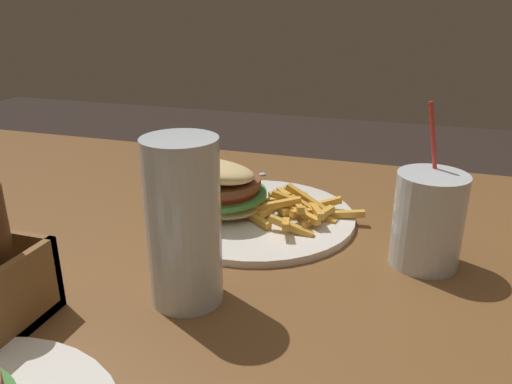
# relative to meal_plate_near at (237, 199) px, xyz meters

# --- Properties ---
(dining_table) EXTENTS (1.64, 1.05, 0.70)m
(dining_table) POSITION_rel_meal_plate_near_xyz_m (-0.05, 0.20, -0.13)
(dining_table) COLOR brown
(dining_table) RESTS_ON ground_plane
(meal_plate_near) EXTENTS (0.30, 0.29, 0.10)m
(meal_plate_near) POSITION_rel_meal_plate_near_xyz_m (0.00, 0.00, 0.00)
(meal_plate_near) COLOR white
(meal_plate_near) RESTS_ON dining_table
(beer_glass) EXTENTS (0.08, 0.08, 0.18)m
(beer_glass) POSITION_rel_meal_plate_near_xyz_m (-0.02, 0.21, 0.06)
(beer_glass) COLOR silver
(beer_glass) RESTS_ON dining_table
(juice_glass) EXTENTS (0.08, 0.08, 0.19)m
(juice_glass) POSITION_rel_meal_plate_near_xyz_m (-0.26, 0.05, 0.02)
(juice_glass) COLOR silver
(juice_glass) RESTS_ON dining_table
(spoon) EXTENTS (0.13, 0.13, 0.01)m
(spoon) POSITION_rel_meal_plate_near_xyz_m (0.11, -0.11, -0.02)
(spoon) COLOR silver
(spoon) RESTS_ON dining_table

